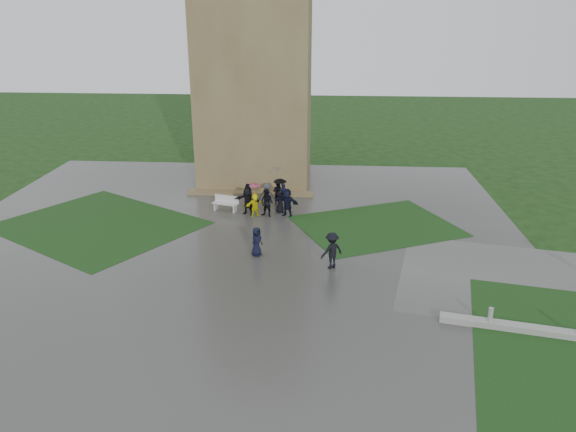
# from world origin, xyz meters

# --- Properties ---
(ground) EXTENTS (120.00, 120.00, 0.00)m
(ground) POSITION_xyz_m (0.00, 0.00, 0.00)
(ground) COLOR black
(plaza) EXTENTS (34.00, 34.00, 0.02)m
(plaza) POSITION_xyz_m (0.00, 2.00, 0.01)
(plaza) COLOR #353533
(plaza) RESTS_ON ground
(lawn_inset_left) EXTENTS (14.10, 13.46, 0.01)m
(lawn_inset_left) POSITION_xyz_m (-8.50, 4.00, 0.03)
(lawn_inset_left) COLOR black
(lawn_inset_left) RESTS_ON plaza
(lawn_inset_right) EXTENTS (11.12, 10.15, 0.01)m
(lawn_inset_right) POSITION_xyz_m (8.50, 5.00, 0.03)
(lawn_inset_right) COLOR black
(lawn_inset_right) RESTS_ON plaza
(tower) EXTENTS (8.00, 8.00, 18.00)m
(tower) POSITION_xyz_m (0.00, 15.00, 9.00)
(tower) COLOR brown
(tower) RESTS_ON ground
(tower_plinth) EXTENTS (9.00, 0.80, 0.22)m
(tower_plinth) POSITION_xyz_m (0.00, 10.60, 0.13)
(tower_plinth) COLOR brown
(tower_plinth) RESTS_ON plaza
(bench) EXTENTS (1.80, 1.02, 1.00)m
(bench) POSITION_xyz_m (-1.15, 7.16, 0.53)
(bench) COLOR beige
(bench) RESTS_ON plaza
(visitor_cluster) EXTENTS (4.35, 3.67, 2.57)m
(visitor_cluster) POSITION_xyz_m (1.62, 7.13, 1.08)
(visitor_cluster) COLOR black
(visitor_cluster) RESTS_ON plaza
(pedestrian_mid) EXTENTS (0.84, 0.94, 1.60)m
(pedestrian_mid) POSITION_xyz_m (1.73, 0.22, 0.82)
(pedestrian_mid) COLOR black
(pedestrian_mid) RESTS_ON plaza
(pedestrian_near) EXTENTS (1.38, 1.22, 1.91)m
(pedestrian_near) POSITION_xyz_m (5.73, -1.04, 0.98)
(pedestrian_near) COLOR black
(pedestrian_near) RESTS_ON plaza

